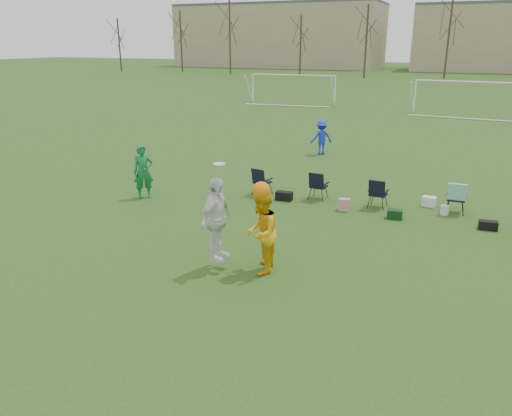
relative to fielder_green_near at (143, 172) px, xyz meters
The scene contains 9 objects.
ground 8.12m from the fielder_green_near, 47.06° to the right, with size 260.00×260.00×0.00m, color #274D18.
fielder_green_near is the anchor object (origin of this frame).
fielder_blue 9.86m from the fielder_green_near, 68.65° to the left, with size 1.05×0.60×1.62m, color #1A31C9.
center_contest 6.77m from the fielder_green_near, 35.39° to the right, with size 1.73×1.45×2.57m.
sideline_setup 8.80m from the fielder_green_near, 13.54° to the left, with size 9.43×2.03×1.80m.
goal_left 28.47m from the fielder_green_near, 99.11° to the left, with size 7.39×0.76×2.46m.
goal_mid 27.79m from the fielder_green_near, 70.00° to the left, with size 7.40×0.63×2.46m.
tree_line 64.33m from the fielder_green_near, 84.88° to the left, with size 110.28×3.28×11.40m.
building_row 91.06m from the fielder_green_near, 82.27° to the left, with size 126.00×16.00×13.00m.
Camera 1 is at (4.57, -7.68, 5.13)m, focal length 35.00 mm.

